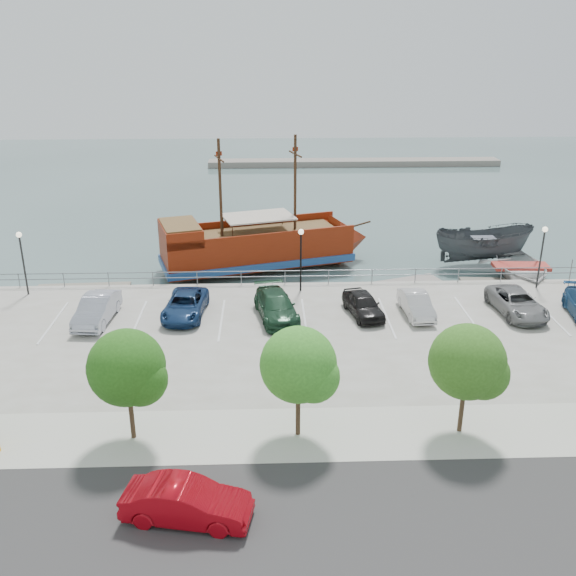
{
  "coord_description": "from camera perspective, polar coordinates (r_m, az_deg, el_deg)",
  "views": [
    {
      "loc": [
        -2.24,
        -33.22,
        16.05
      ],
      "look_at": [
        -1.0,
        2.0,
        2.0
      ],
      "focal_mm": 40.0,
      "sensor_mm": 36.0,
      "label": 1
    }
  ],
  "objects": [
    {
      "name": "ground",
      "position": [
        37.4,
        1.65,
        -5.39
      ],
      "size": [
        160.0,
        160.0,
        0.0
      ],
      "primitive_type": "plane",
      "color": "#3B5451"
    },
    {
      "name": "street",
      "position": [
        23.63,
        4.25,
        -21.07
      ],
      "size": [
        100.0,
        8.0,
        0.04
      ],
      "primitive_type": "cube",
      "color": "#353333",
      "rests_on": "land_slab"
    },
    {
      "name": "sidewalk",
      "position": [
        28.3,
        2.96,
        -12.8
      ],
      "size": [
        100.0,
        4.0,
        0.05
      ],
      "primitive_type": "cube",
      "color": "beige",
      "rests_on": "land_slab"
    },
    {
      "name": "seawall_railing",
      "position": [
        43.91,
        1.04,
        1.03
      ],
      "size": [
        50.0,
        0.06,
        1.0
      ],
      "color": "slate",
      "rests_on": "land_slab"
    },
    {
      "name": "far_shore",
      "position": [
        90.6,
        5.89,
        11.03
      ],
      "size": [
        40.0,
        3.0,
        0.8
      ],
      "primitive_type": "cube",
      "color": "gray",
      "rests_on": "ground"
    },
    {
      "name": "pirate_ship",
      "position": [
        49.61,
        -1.46,
        3.79
      ],
      "size": [
        17.06,
        9.0,
        10.56
      ],
      "rotation": [
        0.0,
        0.0,
        0.29
      ],
      "color": "maroon",
      "rests_on": "ground"
    },
    {
      "name": "patrol_boat",
      "position": [
        52.38,
        16.95,
        3.48
      ],
      "size": [
        7.74,
        3.07,
        2.97
      ],
      "primitive_type": "imported",
      "rotation": [
        0.0,
        0.0,
        1.6
      ],
      "color": "#3F4447",
      "rests_on": "ground"
    },
    {
      "name": "speedboat",
      "position": [
        50.22,
        19.95,
        1.42
      ],
      "size": [
        5.44,
        7.34,
        1.46
      ],
      "primitive_type": "imported",
      "rotation": [
        0.0,
        0.0,
        -0.06
      ],
      "color": "silver",
      "rests_on": "ground"
    },
    {
      "name": "dock_west",
      "position": [
        47.46,
        -17.77,
        -0.16
      ],
      "size": [
        6.57,
        2.15,
        0.37
      ],
      "primitive_type": "cube",
      "rotation": [
        0.0,
        0.0,
        0.05
      ],
      "color": "gray",
      "rests_on": "ground"
    },
    {
      "name": "dock_mid",
      "position": [
        46.59,
        9.7,
        0.2
      ],
      "size": [
        6.86,
        4.0,
        0.38
      ],
      "primitive_type": "cube",
      "rotation": [
        0.0,
        0.0,
        0.34
      ],
      "color": "gray",
      "rests_on": "ground"
    },
    {
      "name": "dock_east",
      "position": [
        48.79,
        18.78,
        0.3
      ],
      "size": [
        6.47,
        2.4,
        0.36
      ],
      "primitive_type": "cube",
      "rotation": [
        0.0,
        0.0,
        -0.09
      ],
      "color": "#6C675B",
      "rests_on": "ground"
    },
    {
      "name": "street_sedan",
      "position": [
        23.94,
        -8.98,
        -18.29
      ],
      "size": [
        4.78,
        2.41,
        1.5
      ],
      "primitive_type": "imported",
      "rotation": [
        0.0,
        0.0,
        1.38
      ],
      "color": "#9B0710",
      "rests_on": "street"
    },
    {
      "name": "lamp_post_left",
      "position": [
        44.69,
        -22.59,
        2.97
      ],
      "size": [
        0.36,
        0.36,
        4.28
      ],
      "color": "black",
      "rests_on": "land_slab"
    },
    {
      "name": "lamp_post_mid",
      "position": [
        41.88,
        1.15,
        3.49
      ],
      "size": [
        0.36,
        0.36,
        4.28
      ],
      "color": "black",
      "rests_on": "land_slab"
    },
    {
      "name": "lamp_post_right",
      "position": [
        45.63,
        21.69,
        3.47
      ],
      "size": [
        0.36,
        0.36,
        4.28
      ],
      "color": "black",
      "rests_on": "land_slab"
    },
    {
      "name": "tree_c",
      "position": [
        27.01,
        -13.87,
        -7.13
      ],
      "size": [
        3.3,
        3.2,
        5.0
      ],
      "color": "#473321",
      "rests_on": "sidewalk"
    },
    {
      "name": "tree_d",
      "position": [
        26.46,
        1.25,
        -7.08
      ],
      "size": [
        3.3,
        3.2,
        5.0
      ],
      "color": "#473321",
      "rests_on": "sidewalk"
    },
    {
      "name": "tree_e",
      "position": [
        27.72,
        15.95,
        -6.56
      ],
      "size": [
        3.3,
        3.2,
        5.0
      ],
      "color": "#473321",
      "rests_on": "sidewalk"
    },
    {
      "name": "parked_car_b",
      "position": [
        39.7,
        -16.64,
        -1.83
      ],
      "size": [
        2.06,
        4.91,
        1.58
      ],
      "primitive_type": "imported",
      "rotation": [
        0.0,
        0.0,
        -0.08
      ],
      "color": "#A3A6B6",
      "rests_on": "land_slab"
    },
    {
      "name": "parked_car_c",
      "position": [
        39.38,
        -9.13,
        -1.51
      ],
      "size": [
        2.68,
        5.15,
        1.38
      ],
      "primitive_type": "imported",
      "rotation": [
        0.0,
        0.0,
        -0.08
      ],
      "color": "navy",
      "rests_on": "land_slab"
    },
    {
      "name": "parked_car_d",
      "position": [
        38.57,
        -1.06,
        -1.62
      ],
      "size": [
        3.04,
        5.52,
        1.52
      ],
      "primitive_type": "imported",
      "rotation": [
        0.0,
        0.0,
        0.18
      ],
      "color": "#1A3C26",
      "rests_on": "land_slab"
    },
    {
      "name": "parked_car_e",
      "position": [
        39.22,
        6.7,
        -1.45
      ],
      "size": [
        2.48,
        4.41,
        1.42
      ],
      "primitive_type": "imported",
      "rotation": [
        0.0,
        0.0,
        0.2
      ],
      "color": "black",
      "rests_on": "land_slab"
    },
    {
      "name": "parked_car_f",
      "position": [
        39.76,
        11.33,
        -1.45
      ],
      "size": [
        1.66,
        4.2,
        1.36
      ],
      "primitive_type": "imported",
      "rotation": [
        0.0,
        0.0,
        0.05
      ],
      "color": "silver",
      "rests_on": "land_slab"
    },
    {
      "name": "parked_car_g",
      "position": [
        41.58,
        19.68,
        -1.25
      ],
      "size": [
        2.77,
        5.29,
        1.42
      ],
      "primitive_type": "imported",
      "rotation": [
        0.0,
        0.0,
        0.08
      ],
      "color": "slate",
      "rests_on": "land_slab"
    }
  ]
}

